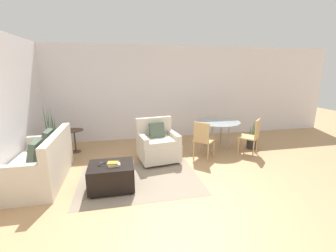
% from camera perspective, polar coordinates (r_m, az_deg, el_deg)
% --- Properties ---
extents(ground_plane, '(20.00, 20.00, 0.00)m').
position_cam_1_polar(ground_plane, '(3.87, 3.60, -17.97)').
color(ground_plane, tan).
extents(wall_back, '(12.00, 0.06, 2.75)m').
position_cam_1_polar(wall_back, '(6.79, -4.39, 8.28)').
color(wall_back, white).
rests_on(wall_back, ground_plane).
extents(wall_left, '(0.06, 12.00, 2.75)m').
position_cam_1_polar(wall_left, '(5.15, -36.07, 3.81)').
color(wall_left, white).
rests_on(wall_left, ground_plane).
extents(area_rug, '(2.28, 1.67, 0.01)m').
position_cam_1_polar(area_rug, '(4.48, -7.17, -13.28)').
color(area_rug, gray).
rests_on(area_rug, ground_plane).
extents(couch, '(0.91, 1.72, 0.92)m').
position_cam_1_polar(couch, '(4.89, -29.52, -8.74)').
color(couch, beige).
rests_on(couch, ground_plane).
extents(armchair, '(0.96, 0.91, 0.96)m').
position_cam_1_polar(armchair, '(5.19, -2.62, -4.77)').
color(armchair, beige).
rests_on(armchair, ground_plane).
extents(ottoman, '(0.77, 0.62, 0.46)m').
position_cam_1_polar(ottoman, '(4.15, -14.16, -12.12)').
color(ottoman, black).
rests_on(ottoman, ground_plane).
extents(book_stack, '(0.22, 0.15, 0.07)m').
position_cam_1_polar(book_stack, '(3.99, -13.68, -9.39)').
color(book_stack, beige).
rests_on(book_stack, ottoman).
extents(tv_remote_primary, '(0.07, 0.17, 0.01)m').
position_cam_1_polar(tv_remote_primary, '(4.13, -16.50, -9.21)').
color(tv_remote_primary, '#333338').
rests_on(tv_remote_primary, ottoman).
extents(tv_remote_secondary, '(0.13, 0.15, 0.01)m').
position_cam_1_polar(tv_remote_secondary, '(4.11, -16.49, -9.32)').
color(tv_remote_secondary, black).
rests_on(tv_remote_secondary, ottoman).
extents(potted_plant, '(0.40, 0.40, 1.30)m').
position_cam_1_polar(potted_plant, '(6.27, -27.17, -4.17)').
color(potted_plant, brown).
rests_on(potted_plant, ground_plane).
extents(side_table, '(0.45, 0.45, 0.58)m').
position_cam_1_polar(side_table, '(6.17, -22.64, -2.47)').
color(side_table, '#4C3828').
rests_on(side_table, ground_plane).
extents(dining_table, '(1.17, 1.17, 0.74)m').
position_cam_1_polar(dining_table, '(6.07, 12.42, 0.48)').
color(dining_table, '#99A8AD').
rests_on(dining_table, ground_plane).
extents(dining_chair_near_left, '(0.59, 0.59, 0.90)m').
position_cam_1_polar(dining_chair_near_left, '(5.30, 8.86, -2.96)').
color(dining_chair_near_left, tan).
rests_on(dining_chair_near_left, ground_plane).
extents(dining_chair_near_right, '(0.59, 0.59, 0.90)m').
position_cam_1_polar(dining_chair_near_right, '(5.87, 20.64, -2.03)').
color(dining_chair_near_right, tan).
rests_on(dining_chair_near_right, ground_plane).
extents(potted_plant_small, '(0.28, 0.28, 0.77)m').
position_cam_1_polar(potted_plant_small, '(6.44, 20.62, -3.65)').
color(potted_plant_small, '#333338').
rests_on(potted_plant_small, ground_plane).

